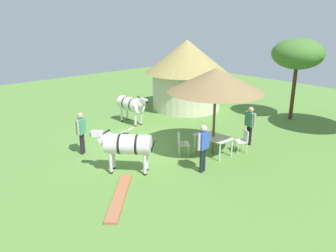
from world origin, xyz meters
TOP-DOWN VIEW (x-y plane):
  - ground_plane at (0.00, 0.00)m, footprint 36.00×36.00m
  - thatched_hut at (-3.22, 5.64)m, footprint 4.78×4.78m
  - shade_umbrella at (2.37, 1.52)m, footprint 3.61×3.61m
  - patio_dining_table at (2.37, 1.52)m, footprint 1.42×0.85m
  - patio_chair_east_end at (3.03, 2.57)m, footprint 0.60×0.59m
  - patio_chair_near_lawn at (1.60, 0.55)m, footprint 0.61×0.60m
  - guest_beside_umbrella at (2.72, 3.43)m, footprint 0.58×0.30m
  - guest_behind_table at (3.17, 0.04)m, footprint 0.28×0.61m
  - standing_watcher at (-1.11, -2.26)m, footprint 0.44×0.50m
  - striped_lounge_chair at (-1.33, -0.19)m, footprint 0.96×0.81m
  - zebra_nearest_camera at (-3.00, 1.52)m, footprint 2.17×0.71m
  - zebra_by_umbrella at (1.41, -1.91)m, footprint 1.81×1.69m
  - acacia_tree_behind_hut at (2.04, 8.19)m, footprint 2.56×2.56m
  - brick_patio_kerb at (2.69, -3.12)m, footprint 2.26×2.21m

SIDE VIEW (x-z plane):
  - ground_plane at x=0.00m, z-range 0.00..0.00m
  - brick_patio_kerb at x=2.69m, z-range 0.00..0.08m
  - striped_lounge_chair at x=-1.33m, z-range -0.05..0.55m
  - patio_chair_east_end at x=3.03m, z-range 0.07..0.97m
  - patio_chair_near_lawn at x=1.60m, z-range 0.07..0.97m
  - patio_dining_table at x=2.37m, z-range 0.29..1.03m
  - guest_beside_umbrella at x=2.72m, z-range 0.17..1.81m
  - zebra_nearest_camera at x=-3.00m, z-range 0.23..1.75m
  - standing_watcher at x=-1.11m, z-range 0.17..1.86m
  - zebra_by_umbrella at x=1.41m, z-range 0.24..1.79m
  - guest_behind_table at x=3.17m, z-range 0.17..1.89m
  - thatched_hut at x=-3.22m, z-range 0.20..4.16m
  - shade_umbrella at x=2.37m, z-range 1.25..4.63m
  - acacia_tree_behind_hut at x=2.04m, z-range 1.30..5.48m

